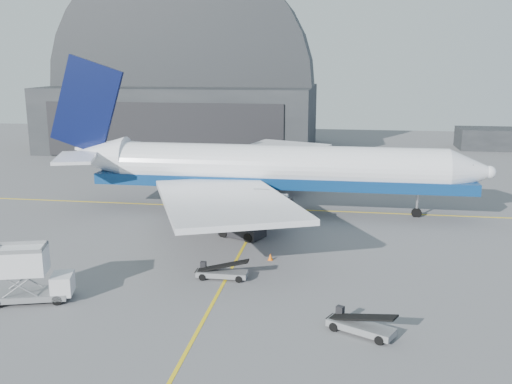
% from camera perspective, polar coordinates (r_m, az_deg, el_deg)
% --- Properties ---
extents(ground, '(200.00, 200.00, 0.00)m').
position_cam_1_polar(ground, '(47.39, -2.50, -7.75)').
color(ground, '#565659').
rests_on(ground, ground).
extents(taxi_lines, '(80.00, 42.12, 0.02)m').
position_cam_1_polar(taxi_lines, '(59.22, -0.14, -3.44)').
color(taxi_lines, yellow).
rests_on(taxi_lines, ground).
extents(hangar, '(50.00, 28.30, 28.00)m').
position_cam_1_polar(hangar, '(112.89, -7.22, 9.25)').
color(hangar, black).
rests_on(hangar, ground).
extents(distant_bldg_a, '(14.00, 8.00, 4.00)m').
position_cam_1_polar(distant_bldg_a, '(120.29, 22.73, 3.99)').
color(distant_bldg_a, black).
rests_on(distant_bldg_a, ground).
extents(airliner, '(50.19, 48.67, 17.61)m').
position_cam_1_polar(airliner, '(64.09, 0.66, 2.36)').
color(airliner, white).
rests_on(airliner, ground).
extents(catering_truck, '(6.04, 3.60, 3.91)m').
position_cam_1_polar(catering_truck, '(43.84, -21.89, -7.72)').
color(catering_truck, slate).
rests_on(catering_truck, ground).
extents(pushback_tug, '(4.79, 3.87, 1.95)m').
position_cam_1_polar(pushback_tug, '(55.50, -1.30, -3.80)').
color(pushback_tug, black).
rests_on(pushback_tug, ground).
extents(belt_loader_a, '(4.25, 1.51, 1.62)m').
position_cam_1_polar(belt_loader_a, '(45.43, -3.47, -8.02)').
color(belt_loader_a, slate).
rests_on(belt_loader_a, ground).
extents(belt_loader_b, '(4.47, 3.19, 1.73)m').
position_cam_1_polar(belt_loader_b, '(37.40, 10.38, -12.99)').
color(belt_loader_b, slate).
rests_on(belt_loader_b, ground).
extents(traffic_cone, '(0.41, 0.41, 0.59)m').
position_cam_1_polar(traffic_cone, '(49.41, 1.45, -6.51)').
color(traffic_cone, '#FF6708').
rests_on(traffic_cone, ground).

